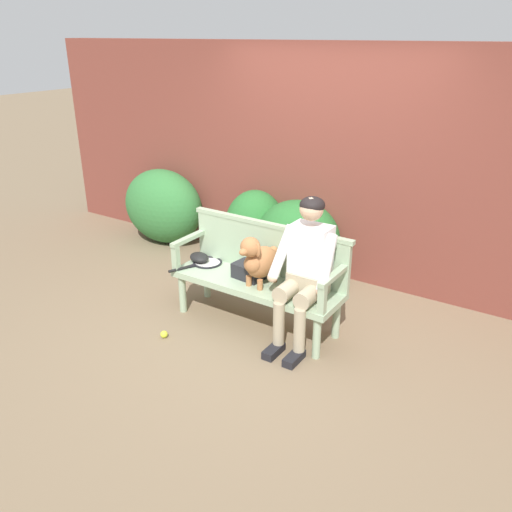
{
  "coord_description": "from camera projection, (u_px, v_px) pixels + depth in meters",
  "views": [
    {
      "loc": [
        2.35,
        -3.6,
        2.54
      ],
      "look_at": [
        0.0,
        0.0,
        0.7
      ],
      "focal_mm": 36.67,
      "sensor_mm": 36.0,
      "label": 1
    }
  ],
  "objects": [
    {
      "name": "hedge_bush_mid_left",
      "position": [
        163.0,
        206.0,
        6.73
      ],
      "size": [
        1.13,
        0.74,
        0.96
      ],
      "primitive_type": "ellipsoid",
      "color": "#337538",
      "rests_on": "ground"
    },
    {
      "name": "bench_armrest_right_end",
      "position": [
        329.0,
        286.0,
        4.24
      ],
      "size": [
        0.06,
        0.5,
        0.28
      ],
      "color": "#9EB793",
      "rests_on": "garden_bench"
    },
    {
      "name": "garden_bench",
      "position": [
        256.0,
        287.0,
        4.8
      ],
      "size": [
        1.62,
        0.5,
        0.45
      ],
      "color": "#9EB793",
      "rests_on": "ground"
    },
    {
      "name": "bench_armrest_left_end",
      "position": [
        184.0,
        246.0,
        5.02
      ],
      "size": [
        0.06,
        0.5,
        0.28
      ],
      "color": "#9EB793",
      "rests_on": "garden_bench"
    },
    {
      "name": "dog_on_bench",
      "position": [
        259.0,
        260.0,
        4.61
      ],
      "size": [
        0.27,
        0.5,
        0.49
      ],
      "color": "#AD7042",
      "rests_on": "garden_bench"
    },
    {
      "name": "person_seated",
      "position": [
        306.0,
        267.0,
        4.41
      ],
      "size": [
        0.56,
        0.65,
        1.32
      ],
      "color": "black",
      "rests_on": "ground"
    },
    {
      "name": "tennis_racket",
      "position": [
        205.0,
        263.0,
        5.13
      ],
      "size": [
        0.38,
        0.58,
        0.03
      ],
      "color": "black",
      "rests_on": "garden_bench"
    },
    {
      "name": "tennis_ball",
      "position": [
        164.0,
        334.0,
        4.71
      ],
      "size": [
        0.07,
        0.07,
        0.07
      ],
      "primitive_type": "sphere",
      "color": "#CCDB33",
      "rests_on": "ground"
    },
    {
      "name": "bench_backrest",
      "position": [
        269.0,
        248.0,
        4.85
      ],
      "size": [
        1.66,
        0.06,
        0.5
      ],
      "color": "#9EB793",
      "rests_on": "garden_bench"
    },
    {
      "name": "hedge_bush_far_left",
      "position": [
        297.0,
        239.0,
        5.79
      ],
      "size": [
        0.96,
        0.86,
        0.87
      ],
      "primitive_type": "ellipsoid",
      "color": "#286B2D",
      "rests_on": "ground"
    },
    {
      "name": "sports_bag",
      "position": [
        249.0,
        271.0,
        4.82
      ],
      "size": [
        0.3,
        0.23,
        0.14
      ],
      "primitive_type": "cube",
      "rotation": [
        0.0,
        0.0,
        -0.1
      ],
      "color": "#232328",
      "rests_on": "garden_bench"
    },
    {
      "name": "ground_plane",
      "position": [
        256.0,
        323.0,
        4.95
      ],
      "size": [
        40.0,
        40.0,
        0.0
      ],
      "primitive_type": "plane",
      "color": "#7A664C"
    },
    {
      "name": "baseball_glove",
      "position": [
        199.0,
        257.0,
        5.16
      ],
      "size": [
        0.27,
        0.24,
        0.09
      ],
      "primitive_type": "ellipsoid",
      "rotation": [
        0.0,
        0.0,
        -0.36
      ],
      "color": "black",
      "rests_on": "garden_bench"
    },
    {
      "name": "brick_garden_fence",
      "position": [
        334.0,
        163.0,
        5.65
      ],
      "size": [
        8.0,
        0.3,
        2.47
      ],
      "primitive_type": "cube",
      "color": "brown",
      "rests_on": "ground"
    },
    {
      "name": "hedge_bush_mid_right",
      "position": [
        270.0,
        244.0,
        5.98
      ],
      "size": [
        1.14,
        1.01,
        0.62
      ],
      "primitive_type": "ellipsoid",
      "color": "#194C1E",
      "rests_on": "ground"
    },
    {
      "name": "hedge_bush_far_right",
      "position": [
        255.0,
        227.0,
        6.13
      ],
      "size": [
        0.72,
        0.7,
        0.88
      ],
      "primitive_type": "ellipsoid",
      "color": "#286B2D",
      "rests_on": "ground"
    }
  ]
}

